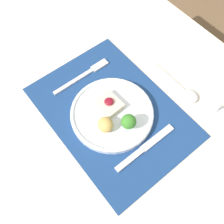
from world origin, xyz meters
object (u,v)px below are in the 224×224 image
(dinner_plate, at_px, (112,114))
(fork, at_px, (85,74))
(knife, at_px, (141,151))
(spoon, at_px, (185,92))

(dinner_plate, relative_size, fork, 1.19)
(knife, bearing_deg, dinner_plate, 175.09)
(knife, bearing_deg, fork, 171.69)
(fork, height_order, knife, knife)
(fork, relative_size, knife, 1.00)
(dinner_plate, height_order, spoon, dinner_plate)
(knife, bearing_deg, spoon, 101.39)
(dinner_plate, relative_size, spoon, 1.29)
(fork, distance_m, spoon, 0.33)
(fork, xyz_separation_m, knife, (0.31, -0.03, -0.00))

